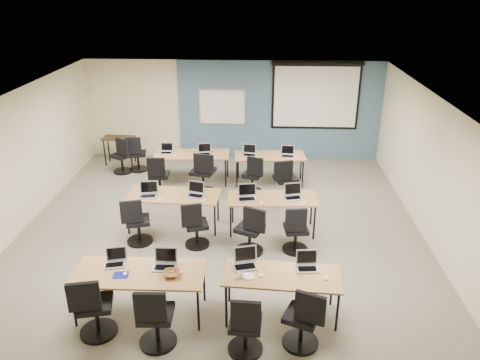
# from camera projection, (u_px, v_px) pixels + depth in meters

# --- Properties ---
(floor) EXTENTS (8.00, 9.00, 0.02)m
(floor) POSITION_uv_depth(u_px,v_px,m) (220.00, 237.00, 9.20)
(floor) COLOR #6B6354
(floor) RESTS_ON ground
(ceiling) EXTENTS (8.00, 9.00, 0.02)m
(ceiling) POSITION_uv_depth(u_px,v_px,m) (217.00, 102.00, 8.13)
(ceiling) COLOR white
(ceiling) RESTS_ON ground
(wall_back) EXTENTS (8.00, 0.04, 2.70)m
(wall_back) POSITION_uv_depth(u_px,v_px,m) (233.00, 110.00, 12.79)
(wall_back) COLOR beige
(wall_back) RESTS_ON ground
(wall_front) EXTENTS (8.00, 0.04, 2.70)m
(wall_front) POSITION_uv_depth(u_px,v_px,m) (177.00, 352.00, 4.54)
(wall_front) COLOR beige
(wall_front) RESTS_ON ground
(wall_left) EXTENTS (0.04, 9.00, 2.70)m
(wall_left) POSITION_uv_depth(u_px,v_px,m) (8.00, 169.00, 8.84)
(wall_left) COLOR beige
(wall_left) RESTS_ON ground
(wall_right) EXTENTS (0.04, 9.00, 2.70)m
(wall_right) POSITION_uv_depth(u_px,v_px,m) (438.00, 178.00, 8.49)
(wall_right) COLOR beige
(wall_right) RESTS_ON ground
(blue_accent_panel) EXTENTS (5.50, 0.04, 2.70)m
(blue_accent_panel) POSITION_uv_depth(u_px,v_px,m) (279.00, 111.00, 12.70)
(blue_accent_panel) COLOR #3D5977
(blue_accent_panel) RESTS_ON wall_back
(whiteboard) EXTENTS (1.28, 0.03, 0.98)m
(whiteboard) POSITION_uv_depth(u_px,v_px,m) (222.00, 107.00, 12.69)
(whiteboard) COLOR silver
(whiteboard) RESTS_ON wall_back
(projector_screen) EXTENTS (2.40, 0.10, 1.82)m
(projector_screen) POSITION_uv_depth(u_px,v_px,m) (316.00, 92.00, 12.39)
(projector_screen) COLOR black
(projector_screen) RESTS_ON wall_back
(training_table_front_left) EXTENTS (1.93, 0.80, 0.73)m
(training_table_front_left) POSITION_uv_depth(u_px,v_px,m) (139.00, 275.00, 6.85)
(training_table_front_left) COLOR olive
(training_table_front_left) RESTS_ON floor
(training_table_front_right) EXTENTS (1.70, 0.71, 0.73)m
(training_table_front_right) POSITION_uv_depth(u_px,v_px,m) (282.00, 278.00, 6.79)
(training_table_front_right) COLOR brown
(training_table_front_right) RESTS_ON floor
(training_table_mid_left) EXTENTS (1.84, 0.77, 0.73)m
(training_table_mid_left) POSITION_uv_depth(u_px,v_px,m) (173.00, 196.00, 9.29)
(training_table_mid_left) COLOR brown
(training_table_mid_left) RESTS_ON floor
(training_table_mid_right) EXTENTS (1.73, 0.72, 0.73)m
(training_table_mid_right) POSITION_uv_depth(u_px,v_px,m) (273.00, 200.00, 9.16)
(training_table_mid_right) COLOR #A66B32
(training_table_mid_right) RESTS_ON floor
(training_table_back_left) EXTENTS (1.82, 0.76, 0.73)m
(training_table_back_left) POSITION_uv_depth(u_px,v_px,m) (192.00, 155.00, 11.43)
(training_table_back_left) COLOR olive
(training_table_back_left) RESTS_ON floor
(training_table_back_right) EXTENTS (1.70, 0.71, 0.73)m
(training_table_back_right) POSITION_uv_depth(u_px,v_px,m) (270.00, 157.00, 11.33)
(training_table_back_right) COLOR brown
(training_table_back_right) RESTS_ON floor
(laptop_0) EXTENTS (0.30, 0.26, 0.23)m
(laptop_0) POSITION_uv_depth(u_px,v_px,m) (115.00, 260.00, 7.02)
(laptop_0) COLOR silver
(laptop_0) RESTS_ON training_table_front_left
(mouse_0) EXTENTS (0.08, 0.10, 0.03)m
(mouse_0) POSITION_uv_depth(u_px,v_px,m) (125.00, 274.00, 6.78)
(mouse_0) COLOR white
(mouse_0) RESTS_ON training_table_front_left
(task_chair_0) EXTENTS (0.53, 0.53, 1.01)m
(task_chair_0) POSITION_uv_depth(u_px,v_px,m) (94.00, 312.00, 6.50)
(task_chair_0) COLOR black
(task_chair_0) RESTS_ON floor
(laptop_1) EXTENTS (0.34, 0.29, 0.26)m
(laptop_1) POSITION_uv_depth(u_px,v_px,m) (165.00, 262.00, 6.95)
(laptop_1) COLOR #B5B5BA
(laptop_1) RESTS_ON training_table_front_left
(mouse_1) EXTENTS (0.07, 0.10, 0.03)m
(mouse_1) POSITION_uv_depth(u_px,v_px,m) (180.00, 272.00, 6.81)
(mouse_1) COLOR white
(mouse_1) RESTS_ON training_table_front_left
(task_chair_1) EXTENTS (0.52, 0.52, 1.00)m
(task_chair_1) POSITION_uv_depth(u_px,v_px,m) (155.00, 322.00, 6.32)
(task_chair_1) COLOR black
(task_chair_1) RESTS_ON floor
(laptop_2) EXTENTS (0.35, 0.30, 0.26)m
(laptop_2) POSITION_uv_depth(u_px,v_px,m) (245.00, 261.00, 6.98)
(laptop_2) COLOR silver
(laptop_2) RESTS_ON training_table_front_right
(mouse_2) EXTENTS (0.07, 0.10, 0.03)m
(mouse_2) POSITION_uv_depth(u_px,v_px,m) (261.00, 275.00, 6.74)
(mouse_2) COLOR white
(mouse_2) RESTS_ON training_table_front_right
(task_chair_2) EXTENTS (0.48, 0.48, 0.97)m
(task_chair_2) POSITION_uv_depth(u_px,v_px,m) (245.00, 330.00, 6.20)
(task_chair_2) COLOR black
(task_chair_2) RESTS_ON floor
(laptop_3) EXTENTS (0.32, 0.27, 0.24)m
(laptop_3) POSITION_uv_depth(u_px,v_px,m) (307.00, 264.00, 6.92)
(laptop_3) COLOR #B9B9B9
(laptop_3) RESTS_ON training_table_front_right
(mouse_3) EXTENTS (0.07, 0.11, 0.04)m
(mouse_3) POSITION_uv_depth(u_px,v_px,m) (326.00, 278.00, 6.68)
(mouse_3) COLOR white
(mouse_3) RESTS_ON training_table_front_right
(task_chair_3) EXTENTS (0.53, 0.50, 0.99)m
(task_chair_3) POSITION_uv_depth(u_px,v_px,m) (303.00, 323.00, 6.31)
(task_chair_3) COLOR black
(task_chair_3) RESTS_ON floor
(laptop_4) EXTENTS (0.35, 0.30, 0.27)m
(laptop_4) POSITION_uv_depth(u_px,v_px,m) (148.00, 192.00, 9.21)
(laptop_4) COLOR #AFAFB8
(laptop_4) RESTS_ON training_table_mid_left
(mouse_4) EXTENTS (0.07, 0.11, 0.04)m
(mouse_4) POSITION_uv_depth(u_px,v_px,m) (160.00, 200.00, 9.03)
(mouse_4) COLOR white
(mouse_4) RESTS_ON training_table_mid_left
(task_chair_4) EXTENTS (0.50, 0.49, 0.97)m
(task_chair_4) POSITION_uv_depth(u_px,v_px,m) (137.00, 225.00, 8.81)
(task_chair_4) COLOR black
(task_chair_4) RESTS_ON floor
(laptop_5) EXTENTS (0.34, 0.29, 0.26)m
(laptop_5) POSITION_uv_depth(u_px,v_px,m) (196.00, 192.00, 9.23)
(laptop_5) COLOR #A8A8B3
(laptop_5) RESTS_ON training_table_mid_left
(mouse_5) EXTENTS (0.09, 0.12, 0.04)m
(mouse_5) POSITION_uv_depth(u_px,v_px,m) (204.00, 201.00, 8.99)
(mouse_5) COLOR white
(mouse_5) RESTS_ON training_table_mid_left
(task_chair_5) EXTENTS (0.47, 0.46, 0.95)m
(task_chair_5) POSITION_uv_depth(u_px,v_px,m) (195.00, 228.00, 8.71)
(task_chair_5) COLOR black
(task_chair_5) RESTS_ON floor
(laptop_6) EXTENTS (0.36, 0.31, 0.27)m
(laptop_6) POSITION_uv_depth(u_px,v_px,m) (247.00, 195.00, 9.09)
(laptop_6) COLOR #B3B3C0
(laptop_6) RESTS_ON training_table_mid_right
(mouse_6) EXTENTS (0.09, 0.11, 0.03)m
(mouse_6) POSITION_uv_depth(u_px,v_px,m) (261.00, 203.00, 8.90)
(mouse_6) COLOR white
(mouse_6) RESTS_ON training_table_mid_right
(task_chair_6) EXTENTS (0.55, 0.51, 1.00)m
(task_chair_6) POSITION_uv_depth(u_px,v_px,m) (251.00, 234.00, 8.49)
(task_chair_6) COLOR black
(task_chair_6) RESTS_ON floor
(laptop_7) EXTENTS (0.35, 0.30, 0.26)m
(laptop_7) POSITION_uv_depth(u_px,v_px,m) (293.00, 194.00, 9.13)
(laptop_7) COLOR #A8A7AD
(laptop_7) RESTS_ON training_table_mid_right
(mouse_7) EXTENTS (0.08, 0.10, 0.03)m
(mouse_7) POSITION_uv_depth(u_px,v_px,m) (304.00, 203.00, 8.91)
(mouse_7) COLOR white
(mouse_7) RESTS_ON training_table_mid_right
(task_chair_7) EXTENTS (0.47, 0.47, 0.96)m
(task_chair_7) POSITION_uv_depth(u_px,v_px,m) (296.00, 233.00, 8.54)
(task_chair_7) COLOR black
(task_chair_7) RESTS_ON floor
(laptop_8) EXTENTS (0.30, 0.26, 0.23)m
(laptop_8) POSITION_uv_depth(u_px,v_px,m) (166.00, 150.00, 11.47)
(laptop_8) COLOR #B4B5B6
(laptop_8) RESTS_ON training_table_back_left
(mouse_8) EXTENTS (0.06, 0.09, 0.03)m
(mouse_8) POSITION_uv_depth(u_px,v_px,m) (175.00, 155.00, 11.29)
(mouse_8) COLOR white
(mouse_8) RESTS_ON training_table_back_left
(task_chair_8) EXTENTS (0.50, 0.50, 0.98)m
(task_chair_8) POSITION_uv_depth(u_px,v_px,m) (159.00, 179.00, 10.82)
(task_chair_8) COLOR black
(task_chair_8) RESTS_ON floor
(laptop_9) EXTENTS (0.32, 0.27, 0.25)m
(laptop_9) POSITION_uv_depth(u_px,v_px,m) (204.00, 151.00, 11.39)
(laptop_9) COLOR silver
(laptop_9) RESTS_ON training_table_back_left
(mouse_9) EXTENTS (0.06, 0.10, 0.03)m
(mouse_9) POSITION_uv_depth(u_px,v_px,m) (216.00, 157.00, 11.16)
(mouse_9) COLOR white
(mouse_9) RESTS_ON training_table_back_left
(task_chair_9) EXTENTS (0.58, 0.58, 1.05)m
(task_chair_9) POSITION_uv_depth(u_px,v_px,m) (203.00, 177.00, 10.85)
(task_chair_9) COLOR black
(task_chair_9) RESTS_ON floor
(laptop_10) EXTENTS (0.32, 0.27, 0.24)m
(laptop_10) POSITION_uv_depth(u_px,v_px,m) (249.00, 152.00, 11.33)
(laptop_10) COLOR silver
(laptop_10) RESTS_ON training_table_back_right
(mouse_10) EXTENTS (0.07, 0.11, 0.04)m
(mouse_10) POSITION_uv_depth(u_px,v_px,m) (258.00, 158.00, 11.14)
(mouse_10) COLOR white
(mouse_10) RESTS_ON training_table_back_right
(task_chair_10) EXTENTS (0.48, 0.46, 0.95)m
(task_chair_10) POSITION_uv_depth(u_px,v_px,m) (253.00, 178.00, 10.90)
(task_chair_10) COLOR black
(task_chair_10) RESTS_ON floor
(laptop_11) EXTENTS (0.32, 0.27, 0.24)m
(laptop_11) POSITION_uv_depth(u_px,v_px,m) (288.00, 154.00, 11.25)
(laptop_11) COLOR silver
(laptop_11) RESTS_ON training_table_back_right
(mouse_11) EXTENTS (0.07, 0.11, 0.04)m
(mouse_11) POSITION_uv_depth(u_px,v_px,m) (297.00, 158.00, 11.11)
(mouse_11) COLOR white
(mouse_11) RESTS_ON training_table_back_right
(task_chair_11) EXTENTS (0.56, 0.54, 1.02)m
(task_chair_11) POSITION_uv_depth(u_px,v_px,m) (285.00, 183.00, 10.54)
(task_chair_11) COLOR black
(task_chair_11) RESTS_ON floor
(blue_mousepad) EXTENTS (0.24, 0.20, 0.01)m
(blue_mousepad) POSITION_uv_depth(u_px,v_px,m) (121.00, 275.00, 6.76)
(blue_mousepad) COLOR navy
(blue_mousepad) RESTS_ON training_table_front_left
(snack_bowl) EXTENTS (0.31, 0.31, 0.07)m
(snack_bowl) POSITION_uv_depth(u_px,v_px,m) (172.00, 273.00, 6.75)
(snack_bowl) COLOR brown
(snack_bowl) RESTS_ON training_table_front_left
(snack_plate) EXTENTS (0.18, 0.18, 0.01)m
(snack_plate) POSITION_uv_depth(u_px,v_px,m) (249.00, 276.00, 6.73)
(snack_plate) COLOR white
(snack_plate) RESTS_ON training_table_front_right
(coffee_cup) EXTENTS (0.10, 0.10, 0.07)m
(coffee_cup) POSITION_uv_depth(u_px,v_px,m) (241.00, 275.00, 6.68)
(coffee_cup) COLOR white
(coffee_cup) RESTS_ON snack_plate
(utility_table) EXTENTS (0.83, 0.46, 0.75)m
(utility_table) POSITION_uv_depth(u_px,v_px,m) (119.00, 141.00, 12.56)
(utility_table) COLOR black
(utility_table) RESTS_ON floor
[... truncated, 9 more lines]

